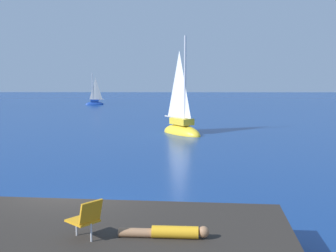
% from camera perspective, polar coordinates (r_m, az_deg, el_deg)
% --- Properties ---
extents(ground_plane, '(160.00, 160.00, 0.00)m').
position_cam_1_polar(ground_plane, '(12.54, -12.26, -12.09)').
color(ground_plane, navy).
extents(boulder_seaward, '(0.99, 0.87, 0.70)m').
position_cam_1_polar(boulder_seaward, '(11.61, 5.13, -13.54)').
color(boulder_seaward, '#302325').
rests_on(boulder_seaward, ground).
extents(boulder_inland, '(1.68, 1.60, 0.89)m').
position_cam_1_polar(boulder_inland, '(11.90, -6.05, -13.02)').
color(boulder_inland, '#292A20').
rests_on(boulder_inland, ground).
extents(sailboat_near, '(3.20, 3.79, 7.12)m').
position_cam_1_polar(sailboat_near, '(28.94, 1.79, -0.29)').
color(sailboat_near, yellow).
rests_on(sailboat_near, ground).
extents(sailboat_far, '(2.46, 1.32, 4.46)m').
position_cam_1_polar(sailboat_far, '(56.41, -9.67, 3.04)').
color(sailboat_far, '#193D99').
rests_on(sailboat_far, ground).
extents(person_sunbather, '(1.76, 0.30, 0.25)m').
position_cam_1_polar(person_sunbather, '(8.59, 0.04, -13.85)').
color(person_sunbather, gold).
rests_on(person_sunbather, shore_ledge).
extents(beach_chair, '(0.76, 0.75, 0.80)m').
position_cam_1_polar(beach_chair, '(8.54, -10.75, -11.77)').
color(beach_chair, orange).
rests_on(beach_chair, shore_ledge).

